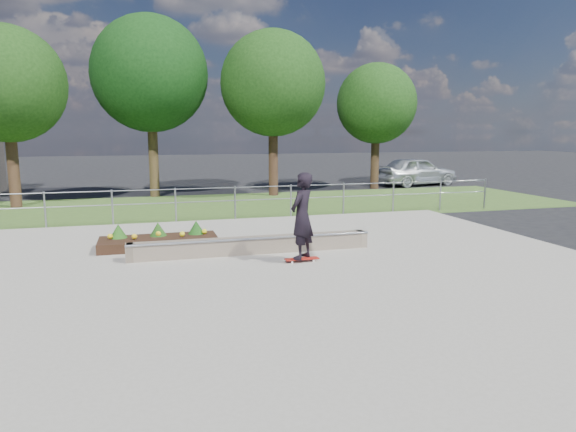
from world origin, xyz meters
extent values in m
plane|color=black|center=(0.00, 0.00, 0.00)|extent=(120.00, 120.00, 0.00)
cube|color=#375522|center=(0.00, 11.00, 0.01)|extent=(30.00, 8.00, 0.02)
cube|color=gray|center=(0.00, 0.00, 0.03)|extent=(15.00, 15.00, 0.06)
cylinder|color=#96999F|center=(-6.00, 7.50, 0.60)|extent=(0.06, 0.06, 1.20)
cylinder|color=#9A9DA3|center=(-4.00, 7.50, 0.60)|extent=(0.06, 0.06, 1.20)
cylinder|color=#9A9EA3|center=(-2.00, 7.50, 0.60)|extent=(0.06, 0.06, 1.20)
cylinder|color=gray|center=(0.00, 7.50, 0.60)|extent=(0.06, 0.06, 1.20)
cylinder|color=#94969C|center=(2.00, 7.50, 0.60)|extent=(0.06, 0.06, 1.20)
cylinder|color=gray|center=(4.00, 7.50, 0.60)|extent=(0.06, 0.06, 1.20)
cylinder|color=gray|center=(6.00, 7.50, 0.60)|extent=(0.06, 0.06, 1.20)
cylinder|color=#9CA0A5|center=(8.00, 7.50, 0.60)|extent=(0.06, 0.06, 1.20)
cylinder|color=gray|center=(10.00, 7.50, 0.60)|extent=(0.06, 0.06, 1.20)
cylinder|color=gray|center=(0.00, 7.50, 1.15)|extent=(20.00, 0.04, 0.04)
cylinder|color=gray|center=(0.00, 7.50, 0.70)|extent=(20.00, 0.04, 0.04)
cylinder|color=#372116|center=(-8.00, 13.00, 1.46)|extent=(0.44, 0.44, 2.93)
sphere|color=black|center=(-8.00, 13.00, 4.88)|extent=(4.55, 4.55, 4.55)
cylinder|color=#382816|center=(-2.50, 15.00, 1.69)|extent=(0.44, 0.44, 3.38)
sphere|color=black|center=(-2.50, 15.00, 5.62)|extent=(5.25, 5.25, 5.25)
cylinder|color=#311D13|center=(3.00, 14.00, 1.57)|extent=(0.44, 0.44, 3.15)
sphere|color=black|center=(3.00, 14.00, 5.25)|extent=(4.90, 4.90, 4.90)
cylinder|color=#2F1F13|center=(9.00, 15.50, 1.35)|extent=(0.44, 0.44, 2.70)
sphere|color=black|center=(9.00, 15.50, 4.50)|extent=(4.20, 4.20, 4.20)
cube|color=#675A4C|center=(-0.47, 2.37, 0.26)|extent=(6.00, 0.40, 0.40)
cylinder|color=gray|center=(-0.47, 2.17, 0.46)|extent=(6.00, 0.06, 0.06)
cube|color=brown|center=(-3.37, 2.37, 0.26)|extent=(0.15, 0.42, 0.40)
cube|color=#6B5E4F|center=(2.43, 2.37, 0.26)|extent=(0.15, 0.42, 0.40)
cube|color=black|center=(-2.68, 3.71, 0.18)|extent=(3.00, 1.20, 0.25)
sphere|color=gold|center=(-3.88, 3.81, 0.39)|extent=(0.14, 0.14, 0.14)
sphere|color=yellow|center=(-3.28, 3.61, 0.39)|extent=(0.14, 0.14, 0.14)
sphere|color=gold|center=(-2.68, 3.81, 0.39)|extent=(0.14, 0.14, 0.14)
sphere|color=yellow|center=(-2.08, 3.61, 0.39)|extent=(0.14, 0.14, 0.14)
sphere|color=yellow|center=(-1.48, 3.81, 0.39)|extent=(0.14, 0.14, 0.14)
cone|color=#1D4C15|center=(-3.68, 3.96, 0.49)|extent=(0.44, 0.44, 0.36)
cone|color=#1A4313|center=(-2.68, 3.96, 0.49)|extent=(0.44, 0.44, 0.36)
cone|color=#144212|center=(-1.68, 3.96, 0.49)|extent=(0.44, 0.44, 0.36)
cylinder|color=silver|center=(0.19, 1.13, 0.09)|extent=(0.05, 0.03, 0.05)
cylinder|color=white|center=(0.19, 1.31, 0.09)|extent=(0.05, 0.03, 0.05)
cylinder|color=white|center=(0.71, 1.13, 0.09)|extent=(0.05, 0.03, 0.05)
cylinder|color=silver|center=(0.71, 1.31, 0.09)|extent=(0.05, 0.03, 0.05)
cylinder|color=gray|center=(0.19, 1.22, 0.11)|extent=(0.02, 0.18, 0.02)
cylinder|color=#949599|center=(0.71, 1.22, 0.11)|extent=(0.02, 0.18, 0.02)
cube|color=maroon|center=(0.45, 1.22, 0.13)|extent=(0.80, 0.21, 0.02)
imported|color=black|center=(0.45, 1.22, 1.14)|extent=(0.85, 0.85, 1.99)
imported|color=#B6BBC0|center=(11.97, 16.30, 0.82)|extent=(5.06, 2.71, 1.64)
camera|label=1|loc=(-2.99, -9.79, 3.03)|focal=32.00mm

